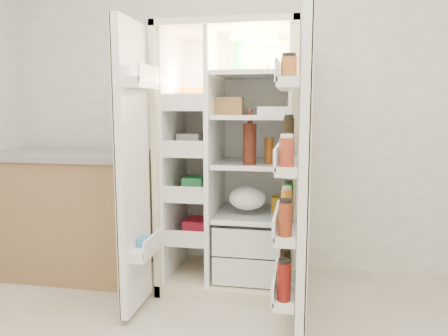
# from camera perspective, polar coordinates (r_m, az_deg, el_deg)

# --- Properties ---
(wall_back) EXTENTS (4.00, 0.02, 2.70)m
(wall_back) POSITION_cam_1_polar(r_m,az_deg,el_deg) (3.33, 4.55, 9.59)
(wall_back) COLOR white
(wall_back) RESTS_ON floor
(refrigerator) EXTENTS (0.92, 0.70, 1.80)m
(refrigerator) POSITION_cam_1_polar(r_m,az_deg,el_deg) (3.04, 1.42, -1.67)
(refrigerator) COLOR beige
(refrigerator) RESTS_ON floor
(freezer_door) EXTENTS (0.15, 0.40, 1.72)m
(freezer_door) POSITION_cam_1_polar(r_m,az_deg,el_deg) (2.58, -12.08, -0.28)
(freezer_door) COLOR white
(freezer_door) RESTS_ON floor
(fridge_door) EXTENTS (0.17, 0.58, 1.72)m
(fridge_door) POSITION_cam_1_polar(r_m,az_deg,el_deg) (2.30, 10.18, -1.77)
(fridge_door) COLOR white
(fridge_door) RESTS_ON floor
(kitchen_counter) EXTENTS (1.28, 0.68, 0.93)m
(kitchen_counter) POSITION_cam_1_polar(r_m,az_deg,el_deg) (3.52, -21.06, -5.49)
(kitchen_counter) COLOR #8D6546
(kitchen_counter) RESTS_ON floor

